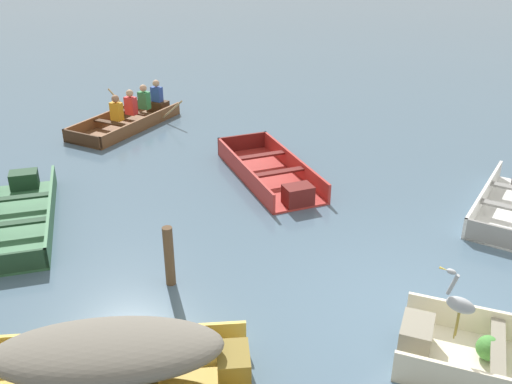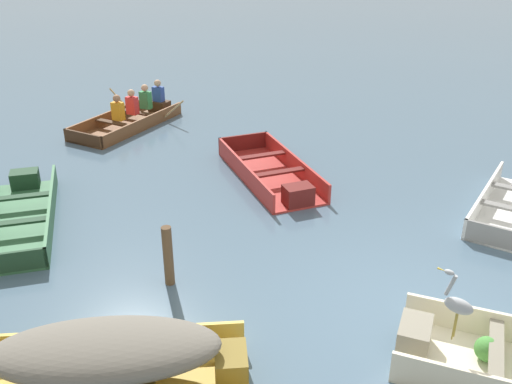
{
  "view_description": "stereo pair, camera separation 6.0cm",
  "coord_description": "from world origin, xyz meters",
  "px_view_note": "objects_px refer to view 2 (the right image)",
  "views": [
    {
      "loc": [
        -5.26,
        -3.52,
        4.68
      ],
      "look_at": [
        0.13,
        3.68,
        0.35
      ],
      "focal_mm": 40.0,
      "sensor_mm": 36.0,
      "label": 1
    },
    {
      "loc": [
        -5.21,
        -3.56,
        4.68
      ],
      "look_at": [
        0.13,
        3.68,
        0.35
      ],
      "focal_mm": 40.0,
      "sensor_mm": 36.0,
      "label": 2
    }
  ],
  "objects_px": {
    "skiff_yellow_mid_moored": "(109,356)",
    "rowboat_wooden_brown_with_crew": "(133,116)",
    "mooring_post": "(168,256)",
    "heron_on_dinghy": "(458,303)",
    "skiff_red_near_moored": "(272,174)",
    "skiff_green_outer_moored": "(19,213)"
  },
  "relations": [
    {
      "from": "mooring_post",
      "to": "skiff_yellow_mid_moored",
      "type": "bearing_deg",
      "value": -136.7
    },
    {
      "from": "skiff_yellow_mid_moored",
      "to": "heron_on_dinghy",
      "type": "xyz_separation_m",
      "value": [
        3.22,
        -2.0,
        0.47
      ]
    },
    {
      "from": "skiff_red_near_moored",
      "to": "skiff_yellow_mid_moored",
      "type": "relative_size",
      "value": 1.02
    },
    {
      "from": "skiff_red_near_moored",
      "to": "heron_on_dinghy",
      "type": "bearing_deg",
      "value": -106.62
    },
    {
      "from": "skiff_red_near_moored",
      "to": "skiff_yellow_mid_moored",
      "type": "height_order",
      "value": "skiff_yellow_mid_moored"
    },
    {
      "from": "skiff_yellow_mid_moored",
      "to": "rowboat_wooden_brown_with_crew",
      "type": "height_order",
      "value": "rowboat_wooden_brown_with_crew"
    },
    {
      "from": "skiff_yellow_mid_moored",
      "to": "heron_on_dinghy",
      "type": "bearing_deg",
      "value": -31.85
    },
    {
      "from": "skiff_yellow_mid_moored",
      "to": "heron_on_dinghy",
      "type": "distance_m",
      "value": 3.82
    },
    {
      "from": "skiff_yellow_mid_moored",
      "to": "mooring_post",
      "type": "xyz_separation_m",
      "value": [
        1.47,
        1.38,
        0.03
      ]
    },
    {
      "from": "skiff_yellow_mid_moored",
      "to": "mooring_post",
      "type": "distance_m",
      "value": 2.02
    },
    {
      "from": "skiff_yellow_mid_moored",
      "to": "skiff_green_outer_moored",
      "type": "bearing_deg",
      "value": 86.14
    },
    {
      "from": "rowboat_wooden_brown_with_crew",
      "to": "heron_on_dinghy",
      "type": "bearing_deg",
      "value": -94.92
    },
    {
      "from": "skiff_red_near_moored",
      "to": "skiff_green_outer_moored",
      "type": "bearing_deg",
      "value": 163.94
    },
    {
      "from": "skiff_green_outer_moored",
      "to": "rowboat_wooden_brown_with_crew",
      "type": "distance_m",
      "value": 5.14
    },
    {
      "from": "rowboat_wooden_brown_with_crew",
      "to": "heron_on_dinghy",
      "type": "relative_size",
      "value": 3.84
    },
    {
      "from": "skiff_red_near_moored",
      "to": "rowboat_wooden_brown_with_crew",
      "type": "bearing_deg",
      "value": 98.5
    },
    {
      "from": "rowboat_wooden_brown_with_crew",
      "to": "heron_on_dinghy",
      "type": "distance_m",
      "value": 10.15
    },
    {
      "from": "skiff_red_near_moored",
      "to": "skiff_yellow_mid_moored",
      "type": "xyz_separation_m",
      "value": [
        -4.8,
        -3.31,
        0.29
      ]
    },
    {
      "from": "skiff_green_outer_moored",
      "to": "heron_on_dinghy",
      "type": "distance_m",
      "value": 7.25
    },
    {
      "from": "mooring_post",
      "to": "rowboat_wooden_brown_with_crew",
      "type": "bearing_deg",
      "value": 68.66
    },
    {
      "from": "skiff_red_near_moored",
      "to": "skiff_green_outer_moored",
      "type": "relative_size",
      "value": 0.95
    },
    {
      "from": "skiff_green_outer_moored",
      "to": "heron_on_dinghy",
      "type": "bearing_deg",
      "value": -66.22
    }
  ]
}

